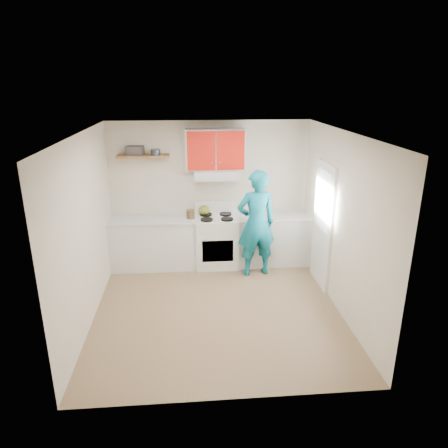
{
  "coord_description": "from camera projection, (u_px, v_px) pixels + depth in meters",
  "views": [
    {
      "loc": [
        -0.37,
        -5.46,
        3.24
      ],
      "look_at": [
        0.15,
        0.55,
        1.15
      ],
      "focal_mm": 33.14,
      "sensor_mm": 36.0,
      "label": 1
    }
  ],
  "objects": [
    {
      "name": "kettle",
      "position": [
        204.0,
        210.0,
        7.55
      ],
      "size": [
        0.28,
        0.28,
        0.18
      ],
      "primitive_type": "ellipsoid",
      "rotation": [
        0.0,
        0.0,
        -0.4
      ],
      "color": "olive",
      "rests_on": "stove"
    },
    {
      "name": "shelf",
      "position": [
        143.0,
        156.0,
        7.13
      ],
      "size": [
        0.9,
        0.3,
        0.04
      ],
      "primitive_type": "cube",
      "color": "brown",
      "rests_on": "back_wall"
    },
    {
      "name": "cutting_board",
      "position": [
        264.0,
        218.0,
        7.44
      ],
      "size": [
        0.37,
        0.32,
        0.02
      ],
      "primitive_type": "cube",
      "rotation": [
        0.0,
        0.0,
        0.31
      ],
      "color": "olive",
      "rests_on": "counter_right"
    },
    {
      "name": "tin",
      "position": [
        155.0,
        152.0,
        7.1
      ],
      "size": [
        0.17,
        0.17,
        0.1
      ],
      "primitive_type": "cylinder",
      "rotation": [
        0.0,
        0.0,
        -0.04
      ],
      "color": "#333D4C",
      "rests_on": "shelf"
    },
    {
      "name": "left_wall",
      "position": [
        86.0,
        231.0,
        5.66
      ],
      "size": [
        0.04,
        3.8,
        2.6
      ],
      "primitive_type": "cube",
      "color": "beige",
      "rests_on": "floor"
    },
    {
      "name": "front_wall",
      "position": [
        230.0,
        292.0,
        4.02
      ],
      "size": [
        3.6,
        0.04,
        2.6
      ],
      "primitive_type": "cube",
      "color": "beige",
      "rests_on": "floor"
    },
    {
      "name": "door",
      "position": [
        323.0,
        225.0,
        6.7
      ],
      "size": [
        0.05,
        0.85,
        2.05
      ],
      "primitive_type": "cube",
      "color": "white",
      "rests_on": "floor"
    },
    {
      "name": "door_glass",
      "position": [
        323.0,
        200.0,
        6.56
      ],
      "size": [
        0.01,
        0.55,
        0.95
      ],
      "primitive_type": "cube",
      "color": "white",
      "rests_on": "door"
    },
    {
      "name": "range_hood",
      "position": [
        216.0,
        174.0,
        7.27
      ],
      "size": [
        0.76,
        0.44,
        0.15
      ],
      "primitive_type": "cube",
      "color": "silver",
      "rests_on": "back_wall"
    },
    {
      "name": "person",
      "position": [
        256.0,
        224.0,
        7.06
      ],
      "size": [
        0.75,
        0.56,
        1.87
      ],
      "primitive_type": "imported",
      "rotation": [
        0.0,
        0.0,
        3.31
      ],
      "color": "#0E6C80",
      "rests_on": "floor"
    },
    {
      "name": "floor",
      "position": [
        217.0,
        308.0,
        6.23
      ],
      "size": [
        3.8,
        3.8,
        0.0
      ],
      "primitive_type": "plane",
      "color": "brown",
      "rests_on": "ground"
    },
    {
      "name": "stove",
      "position": [
        217.0,
        241.0,
        7.57
      ],
      "size": [
        0.76,
        0.65,
        0.92
      ],
      "primitive_type": "cube",
      "color": "white",
      "rests_on": "floor"
    },
    {
      "name": "counter_right",
      "position": [
        272.0,
        240.0,
        7.69
      ],
      "size": [
        1.32,
        0.6,
        0.9
      ],
      "primitive_type": "cube",
      "color": "silver",
      "rests_on": "floor"
    },
    {
      "name": "counter_left",
      "position": [
        154.0,
        243.0,
        7.51
      ],
      "size": [
        1.52,
        0.6,
        0.9
      ],
      "primitive_type": "cube",
      "color": "silver",
      "rests_on": "floor"
    },
    {
      "name": "right_wall",
      "position": [
        341.0,
        223.0,
        5.95
      ],
      "size": [
        0.04,
        3.8,
        2.6
      ],
      "primitive_type": "cube",
      "color": "beige",
      "rests_on": "floor"
    },
    {
      "name": "ceiling",
      "position": [
        216.0,
        133.0,
        5.38
      ],
      "size": [
        3.6,
        3.8,
        0.04
      ],
      "primitive_type": "cube",
      "color": "white",
      "rests_on": "floor"
    },
    {
      "name": "back_wall",
      "position": [
        210.0,
        193.0,
        7.6
      ],
      "size": [
        3.6,
        0.04,
        2.6
      ],
      "primitive_type": "cube",
      "color": "beige",
      "rests_on": "floor"
    },
    {
      "name": "silicone_mat",
      "position": [
        299.0,
        215.0,
        7.6
      ],
      "size": [
        0.37,
        0.33,
        0.01
      ],
      "primitive_type": "cube",
      "rotation": [
        0.0,
        0.0,
        0.23
      ],
      "color": "red",
      "rests_on": "counter_right"
    },
    {
      "name": "books",
      "position": [
        135.0,
        150.0,
        7.12
      ],
      "size": [
        0.31,
        0.24,
        0.15
      ],
      "primitive_type": "cube",
      "rotation": [
        0.0,
        0.0,
        -0.14
      ],
      "color": "#453D42",
      "rests_on": "shelf"
    },
    {
      "name": "crock",
      "position": [
        191.0,
        215.0,
        7.36
      ],
      "size": [
        0.16,
        0.16,
        0.18
      ],
      "primitive_type": "cylinder",
      "rotation": [
        0.0,
        0.0,
        0.12
      ],
      "color": "#493820",
      "rests_on": "counter_left"
    },
    {
      "name": "upper_cabinets",
      "position": [
        215.0,
        149.0,
        7.18
      ],
      "size": [
        1.02,
        0.33,
        0.7
      ],
      "primitive_type": "cube",
      "color": "red",
      "rests_on": "back_wall"
    }
  ]
}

